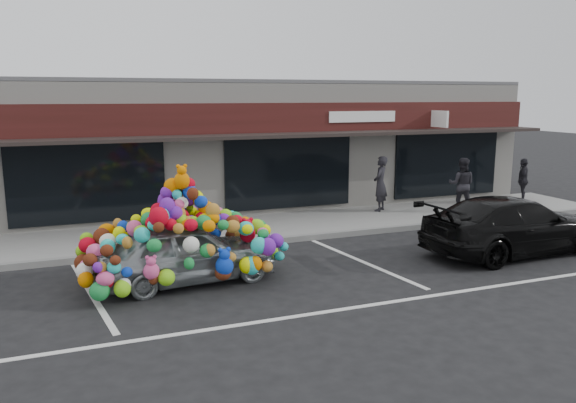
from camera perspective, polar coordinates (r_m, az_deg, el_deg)
name	(u,v)px	position (r m, az deg, el deg)	size (l,w,h in m)	color
ground	(251,278)	(12.07, -3.81, -7.78)	(90.00, 90.00, 0.00)	black
shop_building	(176,145)	(19.74, -11.28, 5.69)	(24.00, 7.20, 4.31)	silver
sidewalk	(208,233)	(15.77, -8.18, -3.15)	(26.00, 3.00, 0.15)	gray
kerb	(221,246)	(14.35, -6.81, -4.50)	(26.00, 0.18, 0.16)	slate
parking_stripe_left	(92,294)	(11.77, -19.33, -8.85)	(0.12, 4.40, 0.01)	silver
parking_stripe_mid	(363,262)	(13.30, 7.58, -6.08)	(0.12, 4.40, 0.01)	silver
parking_stripe_right	(541,240)	(16.51, 24.29, -3.62)	(0.12, 4.40, 0.01)	silver
lane_line	(389,302)	(10.87, 10.23, -10.05)	(14.00, 0.12, 0.01)	silver
toy_car	(185,245)	(11.78, -10.40, -4.36)	(2.75, 4.17, 2.34)	silver
black_sedan	(514,225)	(14.79, 21.96, -2.26)	(4.83, 1.97, 1.40)	black
pedestrian_a	(380,184)	(18.27, 9.36, 1.80)	(0.65, 0.42, 1.77)	black
pedestrian_b	(462,184)	(18.91, 17.22, 1.68)	(0.83, 0.65, 1.72)	black
pedestrian_c	(523,180)	(21.16, 22.75, 2.00)	(0.38, 0.90, 1.54)	#2A272D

